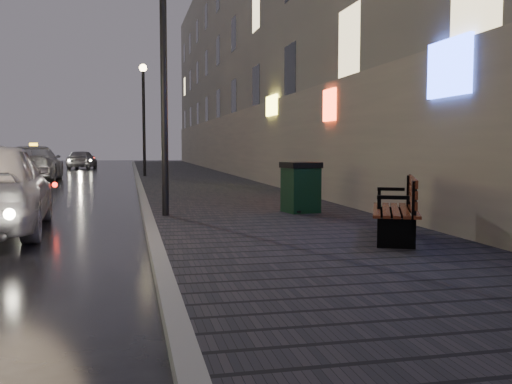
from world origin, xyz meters
TOP-DOWN VIEW (x-y plane):
  - ground at (0.00, 0.00)m, footprint 120.00×120.00m
  - sidewalk at (3.90, 21.00)m, footprint 4.60×58.00m
  - curb at (1.50, 21.00)m, footprint 0.20×58.00m
  - building_near at (7.10, 25.00)m, footprint 1.80×50.00m
  - lamp_near at (1.85, 6.00)m, footprint 0.36×0.36m
  - lamp_far at (1.85, 22.00)m, footprint 0.36×0.36m
  - bench at (5.13, 2.14)m, footprint 1.37×1.97m
  - trash_bin at (4.72, 5.93)m, footprint 0.81×0.81m
  - taxi_mid at (-3.09, 21.74)m, footprint 2.35×5.48m
  - taxi_far at (-6.12, 29.55)m, footprint 2.84×5.24m
  - car_far at (-2.08, 35.70)m, footprint 2.05×4.01m

SIDE VIEW (x-z plane):
  - ground at x=0.00m, z-range 0.00..0.00m
  - sidewalk at x=3.90m, z-range 0.00..0.15m
  - curb at x=1.50m, z-range 0.00..0.15m
  - bench at x=5.13m, z-range 0.15..1.11m
  - car_far at x=-2.08m, z-range 0.00..1.31m
  - trash_bin at x=4.72m, z-range 0.16..1.23m
  - taxi_far at x=-6.12m, z-range 0.00..1.39m
  - taxi_mid at x=-3.09m, z-range 0.00..1.58m
  - lamp_near at x=1.85m, z-range 0.85..6.13m
  - lamp_far at x=1.85m, z-range 0.85..6.13m
  - building_near at x=7.10m, z-range 0.00..13.00m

